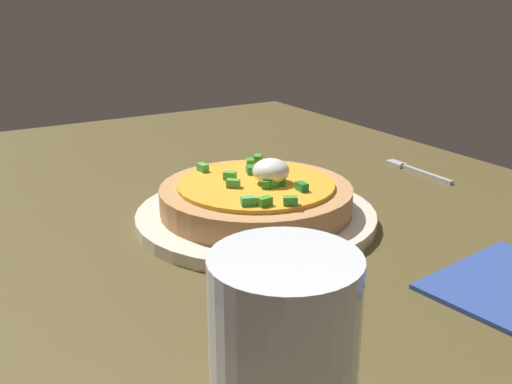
{
  "coord_description": "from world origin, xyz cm",
  "views": [
    {
      "loc": [
        49.7,
        -33.19,
        26.07
      ],
      "look_at": [
        2.2,
        -4.69,
        6.68
      ],
      "focal_mm": 40.84,
      "sensor_mm": 36.0,
      "label": 1
    }
  ],
  "objects": [
    {
      "name": "fork",
      "position": [
        -2.06,
        21.96,
        3.67
      ],
      "size": [
        11.47,
        1.42,
        0.5
      ],
      "rotation": [
        0.0,
        0.0,
        3.13
      ],
      "color": "#B7B7BC",
      "rests_on": "dining_table"
    },
    {
      "name": "dining_table",
      "position": [
        0.0,
        0.0,
        1.71
      ],
      "size": [
        108.01,
        67.64,
        3.42
      ],
      "primitive_type": "cube",
      "color": "brown",
      "rests_on": "ground"
    },
    {
      "name": "cup_near",
      "position": [
        30.31,
        -20.03,
        8.61
      ],
      "size": [
        7.1,
        7.1,
        11.38
      ],
      "color": "silver",
      "rests_on": "dining_table"
    },
    {
      "name": "plate",
      "position": [
        2.2,
        -4.69,
        4.05
      ],
      "size": [
        24.39,
        24.39,
        1.25
      ],
      "primitive_type": "cylinder",
      "color": "silver",
      "rests_on": "dining_table"
    },
    {
      "name": "pizza",
      "position": [
        2.24,
        -4.66,
        6.23
      ],
      "size": [
        19.43,
        19.43,
        5.52
      ],
      "color": "tan",
      "rests_on": "plate"
    }
  ]
}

